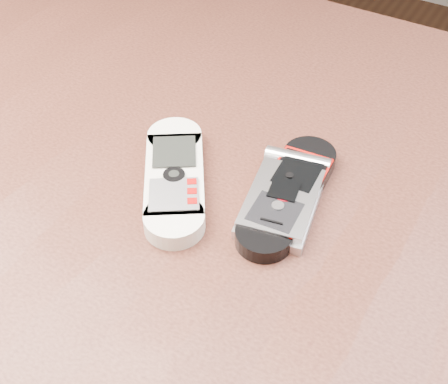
# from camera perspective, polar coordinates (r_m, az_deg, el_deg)

# --- Properties ---
(table) EXTENTS (1.20, 0.80, 0.75)m
(table) POSITION_cam_1_polar(r_m,az_deg,el_deg) (0.64, -0.39, -7.26)
(table) COLOR black
(table) RESTS_ON ground
(nokia_white) EXTENTS (0.13, 0.17, 0.02)m
(nokia_white) POSITION_cam_1_polar(r_m,az_deg,el_deg) (0.57, -4.54, 1.36)
(nokia_white) COLOR white
(nokia_white) RESTS_ON table
(nokia_black_red) EXTENTS (0.06, 0.16, 0.02)m
(nokia_black_red) POSITION_cam_1_polar(r_m,az_deg,el_deg) (0.56, 5.91, -0.16)
(nokia_black_red) COLOR black
(nokia_black_red) RESTS_ON table
(motorola_razr) EXTENTS (0.08, 0.13, 0.02)m
(motorola_razr) POSITION_cam_1_polar(r_m,az_deg,el_deg) (0.55, 5.38, -0.59)
(motorola_razr) COLOR silver
(motorola_razr) RESTS_ON table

